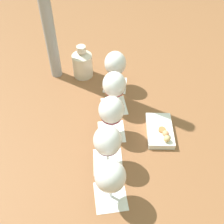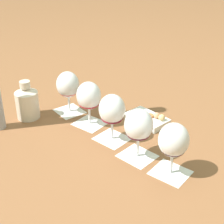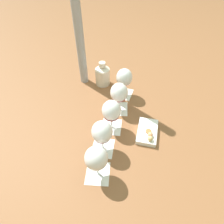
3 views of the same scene
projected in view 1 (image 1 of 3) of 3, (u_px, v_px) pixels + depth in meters
ground_plane at (111, 132)px, 1.11m from camera, size 8.00×8.00×0.00m
tasting_card_0 at (115, 85)px, 1.31m from camera, size 0.15×0.15×0.00m
tasting_card_1 at (114, 106)px, 1.21m from camera, size 0.15×0.15×0.00m
tasting_card_2 at (111, 131)px, 1.11m from camera, size 0.15×0.15×0.00m
tasting_card_3 at (108, 161)px, 1.02m from camera, size 0.15×0.15×0.00m
tasting_card_4 at (111, 196)px, 0.92m from camera, size 0.15×0.15×0.00m
wine_glass_0 at (115, 65)px, 1.22m from camera, size 0.10×0.10×0.18m
wine_glass_1 at (114, 86)px, 1.13m from camera, size 0.10×0.10×0.18m
wine_glass_2 at (111, 111)px, 1.03m from camera, size 0.10×0.10×0.18m
wine_glass_3 at (107, 142)px, 0.93m from camera, size 0.10×0.10×0.18m
wine_glass_4 at (110, 178)px, 0.84m from camera, size 0.10×0.10×0.18m
ceramic_vase at (82, 63)px, 1.31m from camera, size 0.09×0.09×0.16m
snack_dish at (160, 131)px, 1.10m from camera, size 0.19×0.18×0.05m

